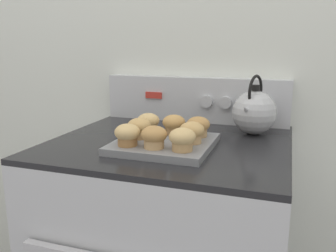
% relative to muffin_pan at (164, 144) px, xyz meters
% --- Properties ---
extents(wall_back, '(8.00, 0.05, 2.40)m').
position_rel_muffin_pan_xyz_m(wall_back, '(-0.01, 0.46, 0.28)').
color(wall_back, silver).
rests_on(wall_back, ground_plane).
extents(control_panel, '(0.76, 0.07, 0.18)m').
position_rel_muffin_pan_xyz_m(control_panel, '(-0.01, 0.40, 0.08)').
color(control_panel, '#B7BABF').
rests_on(control_panel, stove_range).
extents(muffin_pan, '(0.29, 0.29, 0.02)m').
position_rel_muffin_pan_xyz_m(muffin_pan, '(0.00, 0.00, 0.00)').
color(muffin_pan, slate).
rests_on(muffin_pan, stove_range).
extents(muffin_r0_c0, '(0.08, 0.08, 0.07)m').
position_rel_muffin_pan_xyz_m(muffin_r0_c0, '(-0.08, -0.09, 0.04)').
color(muffin_r0_c0, olive).
rests_on(muffin_r0_c0, muffin_pan).
extents(muffin_r0_c1, '(0.08, 0.08, 0.07)m').
position_rel_muffin_pan_xyz_m(muffin_r0_c1, '(-0.00, -0.09, 0.04)').
color(muffin_r0_c1, tan).
rests_on(muffin_r0_c1, muffin_pan).
extents(muffin_r0_c2, '(0.08, 0.08, 0.07)m').
position_rel_muffin_pan_xyz_m(muffin_r0_c2, '(0.08, -0.09, 0.04)').
color(muffin_r0_c2, tan).
rests_on(muffin_r0_c2, muffin_pan).
extents(muffin_r1_c0, '(0.08, 0.08, 0.07)m').
position_rel_muffin_pan_xyz_m(muffin_r1_c0, '(-0.08, 0.00, 0.04)').
color(muffin_r1_c0, tan).
rests_on(muffin_r1_c0, muffin_pan).
extents(muffin_r1_c2, '(0.08, 0.08, 0.07)m').
position_rel_muffin_pan_xyz_m(muffin_r1_c2, '(0.09, 0.00, 0.04)').
color(muffin_r1_c2, tan).
rests_on(muffin_r1_c2, muffin_pan).
extents(muffin_r2_c0, '(0.08, 0.08, 0.07)m').
position_rel_muffin_pan_xyz_m(muffin_r2_c0, '(-0.09, 0.09, 0.04)').
color(muffin_r2_c0, '#A37A4C').
rests_on(muffin_r2_c0, muffin_pan).
extents(muffin_r2_c1, '(0.08, 0.08, 0.07)m').
position_rel_muffin_pan_xyz_m(muffin_r2_c1, '(0.00, 0.09, 0.04)').
color(muffin_r2_c1, '#A37A4C').
rests_on(muffin_r2_c1, muffin_pan).
extents(muffin_r2_c2, '(0.08, 0.08, 0.07)m').
position_rel_muffin_pan_xyz_m(muffin_r2_c2, '(0.09, 0.08, 0.04)').
color(muffin_r2_c2, tan).
rests_on(muffin_r2_c2, muffin_pan).
extents(tea_kettle, '(0.16, 0.18, 0.21)m').
position_rel_muffin_pan_xyz_m(tea_kettle, '(0.25, 0.26, 0.07)').
color(tea_kettle, '#ADAFB5').
rests_on(tea_kettle, stove_range).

